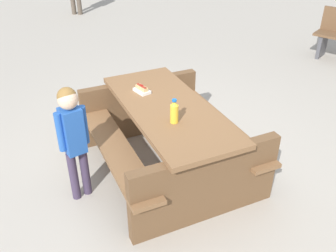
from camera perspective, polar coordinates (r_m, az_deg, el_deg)
The scene contains 5 objects.
ground_plane at distance 4.01m, azimuth 0.00°, elevation -6.42°, with size 30.00×30.00×0.00m, color #ADA599.
picnic_table at distance 3.75m, azimuth 0.00°, elevation -1.05°, with size 1.87×1.49×0.75m.
soda_bottle at distance 3.28m, azimuth 0.96°, elevation 2.17°, with size 0.07×0.07×0.23m.
hotdog_tray at distance 3.86m, azimuth -4.02°, elevation 5.60°, with size 0.20×0.14×0.08m.
child_in_coat at distance 3.35m, azimuth -14.39°, elevation -0.74°, with size 0.19×0.28×1.14m.
Camera 1 is at (-2.81, 1.46, 2.46)m, focal length 39.83 mm.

